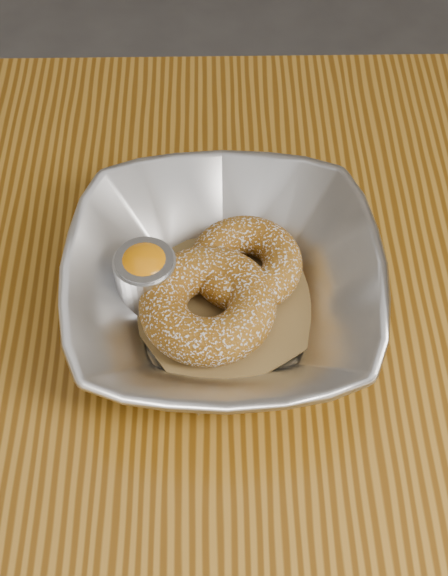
{
  "coord_description": "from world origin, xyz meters",
  "views": [
    {
      "loc": [
        -0.13,
        -0.3,
        1.29
      ],
      "look_at": [
        -0.12,
        0.07,
        0.78
      ],
      "focal_mm": 50.0,
      "sensor_mm": 36.0,
      "label": 1
    }
  ],
  "objects_px": {
    "donut_front": "(208,305)",
    "ramekin": "(146,274)",
    "donut_back": "(246,263)",
    "table": "(363,440)",
    "serving_bowl": "(224,288)"
  },
  "relations": [
    {
      "from": "donut_front",
      "to": "donut_back",
      "type": "bearing_deg",
      "value": 53.88
    },
    {
      "from": "donut_back",
      "to": "donut_front",
      "type": "bearing_deg",
      "value": -126.12
    },
    {
      "from": "table",
      "to": "ramekin",
      "type": "height_order",
      "value": "ramekin"
    },
    {
      "from": "table",
      "to": "donut_front",
      "type": "relative_size",
      "value": 11.14
    },
    {
      "from": "serving_bowl",
      "to": "ramekin",
      "type": "distance_m",
      "value": 0.06
    },
    {
      "from": "table",
      "to": "donut_front",
      "type": "xyz_separation_m",
      "value": [
        -0.13,
        0.06,
        0.13
      ]
    },
    {
      "from": "table",
      "to": "ramekin",
      "type": "bearing_deg",
      "value": 155.37
    },
    {
      "from": "table",
      "to": "donut_back",
      "type": "bearing_deg",
      "value": 135.78
    },
    {
      "from": "table",
      "to": "donut_front",
      "type": "bearing_deg",
      "value": 157.02
    },
    {
      "from": "donut_back",
      "to": "ramekin",
      "type": "relative_size",
      "value": 1.85
    },
    {
      "from": "donut_back",
      "to": "ramekin",
      "type": "distance_m",
      "value": 0.08
    },
    {
      "from": "donut_front",
      "to": "ramekin",
      "type": "height_order",
      "value": "ramekin"
    },
    {
      "from": "donut_front",
      "to": "ramekin",
      "type": "relative_size",
      "value": 2.15
    },
    {
      "from": "ramekin",
      "to": "donut_back",
      "type": "bearing_deg",
      "value": 11.0
    },
    {
      "from": "serving_bowl",
      "to": "donut_back",
      "type": "height_order",
      "value": "serving_bowl"
    }
  ]
}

